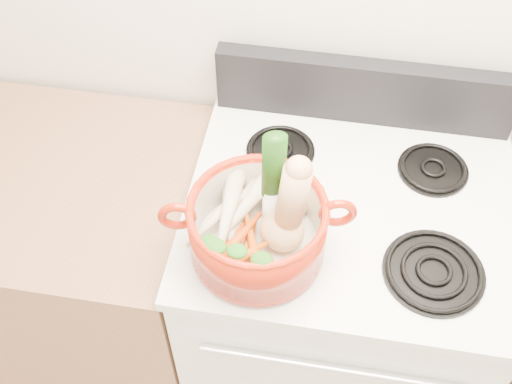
% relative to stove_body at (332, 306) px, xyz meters
% --- Properties ---
extents(stove_body, '(0.76, 0.65, 0.92)m').
position_rel_stove_body_xyz_m(stove_body, '(0.00, 0.00, 0.00)').
color(stove_body, white).
rests_on(stove_body, floor).
extents(cooktop, '(0.78, 0.67, 0.03)m').
position_rel_stove_body_xyz_m(cooktop, '(0.00, 0.00, 0.47)').
color(cooktop, white).
rests_on(cooktop, stove_body).
extents(control_backsplash, '(0.76, 0.05, 0.18)m').
position_rel_stove_body_xyz_m(control_backsplash, '(0.00, 0.30, 0.58)').
color(control_backsplash, black).
rests_on(control_backsplash, cooktop).
extents(oven_handle, '(0.60, 0.02, 0.02)m').
position_rel_stove_body_xyz_m(oven_handle, '(0.00, -0.34, 0.32)').
color(oven_handle, silver).
rests_on(oven_handle, stove_body).
extents(burner_front_left, '(0.22, 0.22, 0.02)m').
position_rel_stove_body_xyz_m(burner_front_left, '(-0.19, -0.16, 0.50)').
color(burner_front_left, black).
rests_on(burner_front_left, cooktop).
extents(burner_front_right, '(0.22, 0.22, 0.02)m').
position_rel_stove_body_xyz_m(burner_front_right, '(0.19, -0.16, 0.50)').
color(burner_front_right, black).
rests_on(burner_front_right, cooktop).
extents(burner_back_left, '(0.17, 0.17, 0.02)m').
position_rel_stove_body_xyz_m(burner_back_left, '(-0.19, 0.14, 0.50)').
color(burner_back_left, black).
rests_on(burner_back_left, cooktop).
extents(burner_back_right, '(0.17, 0.17, 0.02)m').
position_rel_stove_body_xyz_m(burner_back_right, '(0.19, 0.14, 0.50)').
color(burner_back_right, black).
rests_on(burner_back_right, cooktop).
extents(dutch_oven, '(0.35, 0.35, 0.15)m').
position_rel_stove_body_xyz_m(dutch_oven, '(-0.20, -0.17, 0.58)').
color(dutch_oven, '#A11D09').
rests_on(dutch_oven, burner_front_left).
extents(pot_handle_left, '(0.08, 0.03, 0.08)m').
position_rel_stove_body_xyz_m(pot_handle_left, '(-0.36, -0.20, 0.63)').
color(pot_handle_left, '#A11D09').
rests_on(pot_handle_left, dutch_oven).
extents(pot_handle_right, '(0.08, 0.03, 0.08)m').
position_rel_stove_body_xyz_m(pot_handle_right, '(-0.03, -0.14, 0.63)').
color(pot_handle_right, '#A11D09').
rests_on(pot_handle_right, dutch_oven).
extents(squash, '(0.16, 0.14, 0.26)m').
position_rel_stove_body_xyz_m(squash, '(-0.15, -0.17, 0.66)').
color(squash, tan).
rests_on(squash, dutch_oven).
extents(leek, '(0.06, 0.07, 0.31)m').
position_rel_stove_body_xyz_m(leek, '(-0.17, -0.14, 0.69)').
color(leek, white).
rests_on(leek, dutch_oven).
extents(ginger, '(0.11, 0.10, 0.05)m').
position_rel_stove_body_xyz_m(ginger, '(-0.16, -0.09, 0.56)').
color(ginger, tan).
rests_on(ginger, dutch_oven).
extents(parsnip_0, '(0.13, 0.24, 0.07)m').
position_rel_stove_body_xyz_m(parsnip_0, '(-0.25, -0.13, 0.56)').
color(parsnip_0, beige).
rests_on(parsnip_0, dutch_oven).
extents(parsnip_1, '(0.05, 0.19, 0.05)m').
position_rel_stove_body_xyz_m(parsnip_1, '(-0.25, -0.16, 0.56)').
color(parsnip_1, beige).
rests_on(parsnip_1, dutch_oven).
extents(parsnip_2, '(0.08, 0.21, 0.06)m').
position_rel_stove_body_xyz_m(parsnip_2, '(-0.26, -0.15, 0.58)').
color(parsnip_2, beige).
rests_on(parsnip_2, dutch_oven).
extents(parsnip_3, '(0.12, 0.16, 0.05)m').
position_rel_stove_body_xyz_m(parsnip_3, '(-0.30, -0.16, 0.58)').
color(parsnip_3, beige).
rests_on(parsnip_3, dutch_oven).
extents(parsnip_4, '(0.14, 0.22, 0.06)m').
position_rel_stove_body_xyz_m(parsnip_4, '(-0.23, -0.13, 0.59)').
color(parsnip_4, beige).
rests_on(parsnip_4, dutch_oven).
extents(parsnip_5, '(0.05, 0.24, 0.06)m').
position_rel_stove_body_xyz_m(parsnip_5, '(-0.27, -0.16, 0.60)').
color(parsnip_5, beige).
rests_on(parsnip_5, dutch_oven).
extents(carrot_0, '(0.04, 0.17, 0.05)m').
position_rel_stove_body_xyz_m(carrot_0, '(-0.21, -0.20, 0.56)').
color(carrot_0, '#C05209').
rests_on(carrot_0, dutch_oven).
extents(carrot_1, '(0.08, 0.14, 0.04)m').
position_rel_stove_body_xyz_m(carrot_1, '(-0.25, -0.20, 0.56)').
color(carrot_1, '#C54209').
rests_on(carrot_1, dutch_oven).
extents(carrot_2, '(0.10, 0.19, 0.05)m').
position_rel_stove_body_xyz_m(carrot_2, '(-0.20, -0.22, 0.57)').
color(carrot_2, '#D25D0A').
rests_on(carrot_2, dutch_oven).
extents(carrot_3, '(0.13, 0.12, 0.04)m').
position_rel_stove_body_xyz_m(carrot_3, '(-0.21, -0.24, 0.57)').
color(carrot_3, '#C85F0A').
rests_on(carrot_3, dutch_oven).
extents(carrot_4, '(0.11, 0.16, 0.05)m').
position_rel_stove_body_xyz_m(carrot_4, '(-0.23, -0.21, 0.58)').
color(carrot_4, '#BF4509').
rests_on(carrot_4, dutch_oven).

